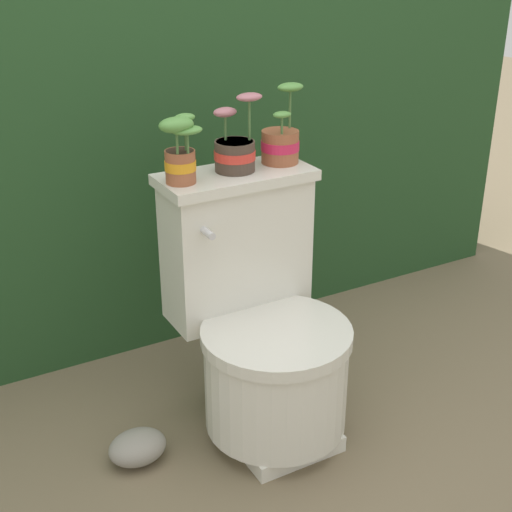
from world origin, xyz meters
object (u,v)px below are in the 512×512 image
toilet (261,329)px  potted_plant_middle (281,141)px  potted_plant_left (180,153)px  potted_plant_midleft (235,150)px  garden_stone (138,447)px

toilet → potted_plant_middle: (0.16, 0.16, 0.50)m
potted_plant_left → potted_plant_middle: bearing=6.2°
toilet → potted_plant_left: (-0.17, 0.13, 0.52)m
potted_plant_left → potted_plant_midleft: bearing=10.0°
toilet → potted_plant_midleft: (0.01, 0.16, 0.49)m
potted_plant_middle → potted_plant_midleft: bearing=-178.3°
toilet → potted_plant_middle: size_ratio=3.34×
potted_plant_middle → toilet: bearing=-133.7°
potted_plant_left → potted_plant_midleft: (0.18, 0.03, -0.02)m
toilet → garden_stone: (-0.40, 0.00, -0.27)m
toilet → garden_stone: 0.48m
toilet → potted_plant_left: bearing=143.4°
garden_stone → potted_plant_midleft: bearing=21.1°
potted_plant_left → potted_plant_middle: potted_plant_middle is taller
potted_plant_left → potted_plant_midleft: potted_plant_midleft is taller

